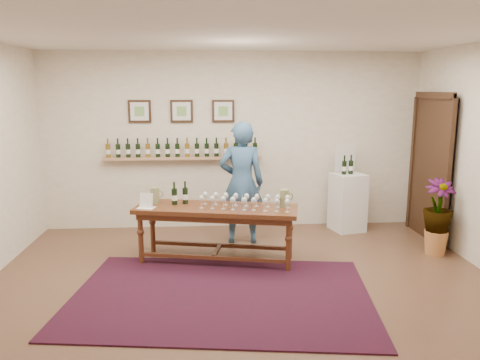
{
  "coord_description": "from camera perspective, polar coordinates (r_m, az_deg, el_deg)",
  "views": [
    {
      "loc": [
        -0.39,
        -4.94,
        2.23
      ],
      "look_at": [
        0.0,
        0.8,
        1.1
      ],
      "focal_mm": 35.0,
      "sensor_mm": 36.0,
      "label": 1
    }
  ],
  "objects": [
    {
      "name": "ground",
      "position": [
        5.44,
        0.59,
        -13.11
      ],
      "size": [
        6.0,
        6.0,
        0.0
      ],
      "primitive_type": "plane",
      "color": "brown",
      "rests_on": "ground"
    },
    {
      "name": "room_shell",
      "position": [
        7.33,
        16.12,
        1.96
      ],
      "size": [
        6.0,
        6.0,
        6.0
      ],
      "color": "#EEE3CA",
      "rests_on": "ground"
    },
    {
      "name": "rug",
      "position": [
        5.26,
        -2.3,
        -13.87
      ],
      "size": [
        3.47,
        2.54,
        0.02
      ],
      "primitive_type": "cube",
      "rotation": [
        0.0,
        0.0,
        -0.13
      ],
      "color": "#4F0E12",
      "rests_on": "ground"
    },
    {
      "name": "tasting_table",
      "position": [
        6.06,
        -2.91,
        -4.28
      ],
      "size": [
        2.17,
        1.08,
        0.74
      ],
      "rotation": [
        0.0,
        0.0,
        -0.21
      ],
      "color": "#3F170F",
      "rests_on": "ground"
    },
    {
      "name": "table_glasses",
      "position": [
        5.93,
        0.62,
        -2.62
      ],
      "size": [
        1.29,
        0.58,
        0.17
      ],
      "primitive_type": null,
      "rotation": [
        0.0,
        0.0,
        -0.24
      ],
      "color": "silver",
      "rests_on": "tasting_table"
    },
    {
      "name": "table_bottles",
      "position": [
        6.18,
        -7.35,
        -1.55
      ],
      "size": [
        0.32,
        0.24,
        0.3
      ],
      "primitive_type": null,
      "rotation": [
        0.0,
        0.0,
        -0.3
      ],
      "color": "black",
      "rests_on": "tasting_table"
    },
    {
      "name": "pitcher_left",
      "position": [
        6.27,
        -10.33,
        -1.86
      ],
      "size": [
        0.15,
        0.15,
        0.22
      ],
      "primitive_type": null,
      "rotation": [
        0.0,
        0.0,
        -0.08
      ],
      "color": "olive",
      "rests_on": "tasting_table"
    },
    {
      "name": "pitcher_right",
      "position": [
        6.03,
        5.44,
        -2.2
      ],
      "size": [
        0.17,
        0.17,
        0.22
      ],
      "primitive_type": null,
      "rotation": [
        0.0,
        0.0,
        -0.21
      ],
      "color": "olive",
      "rests_on": "tasting_table"
    },
    {
      "name": "menu_card",
      "position": [
        6.07,
        -11.36,
        -2.45
      ],
      "size": [
        0.25,
        0.21,
        0.19
      ],
      "primitive_type": "cube",
      "rotation": [
        0.0,
        0.0,
        -0.31
      ],
      "color": "silver",
      "rests_on": "tasting_table"
    },
    {
      "name": "display_pedestal",
      "position": [
        7.61,
        12.98,
        -2.65
      ],
      "size": [
        0.56,
        0.56,
        0.91
      ],
      "primitive_type": "cube",
      "rotation": [
        0.0,
        0.0,
        0.26
      ],
      "color": "white",
      "rests_on": "ground"
    },
    {
      "name": "pedestal_bottles",
      "position": [
        7.47,
        12.98,
        1.83
      ],
      "size": [
        0.31,
        0.15,
        0.3
      ],
      "primitive_type": null,
      "rotation": [
        0.0,
        0.0,
        0.26
      ],
      "color": "black",
      "rests_on": "display_pedestal"
    },
    {
      "name": "info_sign",
      "position": [
        7.6,
        12.71,
        2.71
      ],
      "size": [
        0.35,
        0.11,
        0.48
      ],
      "primitive_type": "cube",
      "rotation": [
        0.0,
        0.0,
        0.26
      ],
      "color": "silver",
      "rests_on": "display_pedestal"
    },
    {
      "name": "potted_plant",
      "position": [
        6.86,
        22.95,
        -4.17
      ],
      "size": [
        0.48,
        0.48,
        0.9
      ],
      "rotation": [
        0.0,
        0.0,
        -0.02
      ],
      "color": "#B5723C",
      "rests_on": "ground"
    },
    {
      "name": "person",
      "position": [
        6.75,
        0.19,
        -0.37
      ],
      "size": [
        0.67,
        0.46,
        1.78
      ],
      "primitive_type": "imported",
      "rotation": [
        0.0,
        0.0,
        3.08
      ],
      "color": "#335779",
      "rests_on": "ground"
    }
  ]
}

